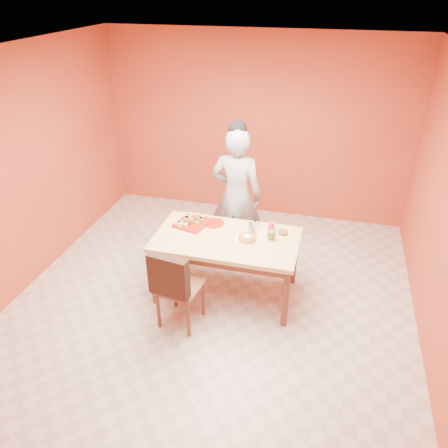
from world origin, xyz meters
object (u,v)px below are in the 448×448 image
(red_dinner_plate, at_px, (214,223))
(magenta_glass, at_px, (271,227))
(dining_table, at_px, (226,245))
(dining_chair, at_px, (179,285))
(checker_tin, at_px, (283,233))
(sponge_cake, at_px, (247,238))
(pastry_platter, at_px, (192,224))
(person, at_px, (237,196))
(egg_ornament, at_px, (271,235))

(red_dinner_plate, bearing_deg, magenta_glass, 1.02)
(dining_table, relative_size, dining_chair, 1.66)
(red_dinner_plate, relative_size, checker_tin, 2.19)
(red_dinner_plate, distance_m, sponge_cake, 0.53)
(magenta_glass, bearing_deg, sponge_cake, -127.29)
(checker_tin, bearing_deg, pastry_platter, -177.07)
(person, distance_m, checker_tin, 0.88)
(egg_ornament, bearing_deg, checker_tin, 52.43)
(person, bearing_deg, dining_table, 97.38)
(person, bearing_deg, dining_chair, 81.40)
(dining_table, height_order, person, person)
(person, bearing_deg, magenta_glass, 137.87)
(egg_ornament, bearing_deg, pastry_platter, 172.89)
(dining_table, distance_m, checker_tin, 0.65)
(dining_table, bearing_deg, pastry_platter, 158.07)
(egg_ornament, bearing_deg, magenta_glass, 97.93)
(dining_chair, bearing_deg, checker_tin, 50.94)
(pastry_platter, relative_size, magenta_glass, 3.37)
(sponge_cake, bearing_deg, red_dinner_plate, 149.21)
(dining_table, distance_m, sponge_cake, 0.27)
(checker_tin, bearing_deg, egg_ornament, -126.37)
(red_dinner_plate, relative_size, sponge_cake, 1.17)
(dining_table, xyz_separation_m, magenta_glass, (0.46, 0.28, 0.15))
(red_dinner_plate, bearing_deg, dining_chair, -98.11)
(sponge_cake, bearing_deg, dining_table, 179.38)
(dining_table, relative_size, magenta_glass, 15.37)
(person, relative_size, red_dinner_plate, 7.51)
(red_dinner_plate, relative_size, egg_ornament, 1.88)
(sponge_cake, relative_size, magenta_glass, 1.94)
(dining_table, xyz_separation_m, red_dinner_plate, (-0.22, 0.27, 0.10))
(pastry_platter, height_order, magenta_glass, magenta_glass)
(person, height_order, checker_tin, person)
(dining_table, xyz_separation_m, sponge_cake, (0.24, -0.00, 0.13))
(red_dinner_plate, height_order, sponge_cake, sponge_cake)
(dining_chair, relative_size, person, 0.54)
(checker_tin, bearing_deg, person, 140.43)
(red_dinner_plate, xyz_separation_m, magenta_glass, (0.67, 0.01, 0.04))
(pastry_platter, height_order, red_dinner_plate, pastry_platter)
(dining_chair, xyz_separation_m, checker_tin, (0.94, 0.87, 0.28))
(person, height_order, magenta_glass, person)
(person, xyz_separation_m, pastry_platter, (-0.39, -0.61, -0.12))
(dining_chair, height_order, pastry_platter, dining_chair)
(person, distance_m, pastry_platter, 0.73)
(red_dinner_plate, bearing_deg, person, 74.84)
(pastry_platter, bearing_deg, person, 57.33)
(magenta_glass, distance_m, checker_tin, 0.15)
(dining_table, relative_size, person, 0.90)
(person, xyz_separation_m, magenta_glass, (0.53, -0.52, -0.07))
(dining_table, xyz_separation_m, pastry_platter, (-0.46, 0.19, 0.10))
(pastry_platter, xyz_separation_m, egg_ornament, (0.95, -0.10, 0.05))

